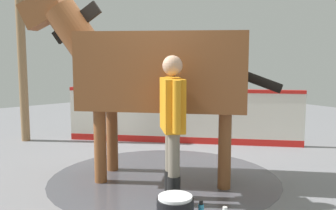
# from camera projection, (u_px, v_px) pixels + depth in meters

# --- Properties ---
(ground_plane) EXTENTS (16.00, 16.00, 0.02)m
(ground_plane) POSITION_uv_depth(u_px,v_px,m) (165.00, 172.00, 5.74)
(ground_plane) COLOR gray
(wet_patch) EXTENTS (3.08, 3.08, 0.00)m
(wet_patch) POSITION_uv_depth(u_px,v_px,m) (164.00, 178.00, 5.41)
(wet_patch) COLOR #4C4C54
(wet_patch) RESTS_ON ground
(barrier_wall) EXTENTS (3.02, 3.22, 1.02)m
(barrier_wall) POSITION_uv_depth(u_px,v_px,m) (183.00, 118.00, 7.42)
(barrier_wall) COLOR silver
(barrier_wall) RESTS_ON ground
(roof_post_near) EXTENTS (0.16, 0.16, 2.91)m
(roof_post_near) POSITION_uv_depth(u_px,v_px,m) (22.00, 64.00, 7.50)
(roof_post_near) COLOR olive
(roof_post_near) RESTS_ON ground
(horse) EXTENTS (2.51, 2.66, 2.53)m
(horse) POSITION_uv_depth(u_px,v_px,m) (155.00, 70.00, 5.23)
(horse) COLOR brown
(horse) RESTS_ON ground
(handler) EXTENTS (0.43, 0.59, 1.66)m
(handler) POSITION_uv_depth(u_px,v_px,m) (172.00, 119.00, 4.46)
(handler) COLOR black
(handler) RESTS_ON ground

